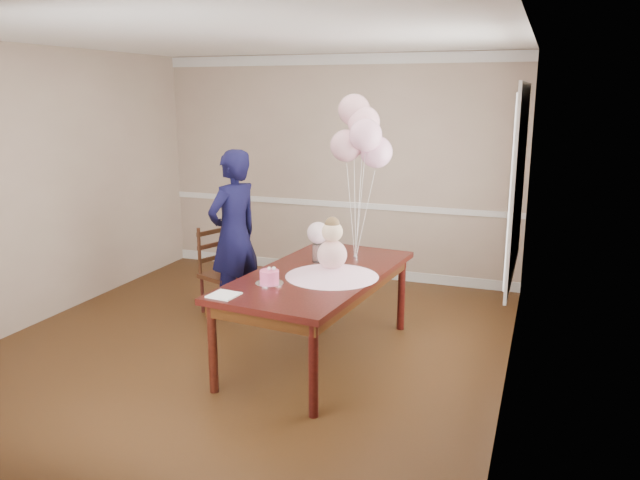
% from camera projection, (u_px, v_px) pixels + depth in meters
% --- Properties ---
extents(floor, '(4.50, 5.00, 0.00)m').
position_uv_depth(floor, '(247.00, 346.00, 5.67)').
color(floor, '#311B0C').
rests_on(floor, ground).
extents(ceiling, '(4.50, 5.00, 0.02)m').
position_uv_depth(ceiling, '(239.00, 36.00, 5.05)').
color(ceiling, white).
rests_on(ceiling, wall_back).
extents(wall_back, '(4.50, 0.02, 2.70)m').
position_uv_depth(wall_back, '(336.00, 168.00, 7.64)').
color(wall_back, tan).
rests_on(wall_back, floor).
extents(wall_front, '(4.50, 0.02, 2.70)m').
position_uv_depth(wall_front, '(12.00, 280.00, 3.07)').
color(wall_front, tan).
rests_on(wall_front, floor).
extents(wall_left, '(0.02, 5.00, 2.70)m').
position_uv_depth(wall_left, '(38.00, 187.00, 6.11)').
color(wall_left, tan).
rests_on(wall_left, floor).
extents(wall_right, '(0.02, 5.00, 2.70)m').
position_uv_depth(wall_right, '(516.00, 218.00, 4.60)').
color(wall_right, tan).
rests_on(wall_right, floor).
extents(chair_rail_trim, '(4.50, 0.02, 0.07)m').
position_uv_depth(chair_rail_trim, '(336.00, 204.00, 7.73)').
color(chair_rail_trim, silver).
rests_on(chair_rail_trim, wall_back).
extents(crown_molding, '(4.50, 0.02, 0.12)m').
position_uv_depth(crown_molding, '(337.00, 59.00, 7.34)').
color(crown_molding, silver).
rests_on(crown_molding, wall_back).
extents(baseboard_trim, '(4.50, 0.02, 0.12)m').
position_uv_depth(baseboard_trim, '(336.00, 269.00, 7.93)').
color(baseboard_trim, silver).
rests_on(baseboard_trim, floor).
extents(window_frame, '(0.02, 1.66, 1.56)m').
position_uv_depth(window_frame, '(519.00, 182.00, 5.02)').
color(window_frame, white).
rests_on(window_frame, wall_right).
extents(window_blinds, '(0.01, 1.50, 1.40)m').
position_uv_depth(window_blinds, '(516.00, 182.00, 5.03)').
color(window_blinds, silver).
rests_on(window_blinds, wall_right).
extents(dining_table_top, '(1.23, 2.14, 0.05)m').
position_uv_depth(dining_table_top, '(318.00, 275.00, 5.28)').
color(dining_table_top, black).
rests_on(dining_table_top, table_leg_fl).
extents(table_apron, '(1.12, 2.03, 0.10)m').
position_uv_depth(table_apron, '(318.00, 284.00, 5.30)').
color(table_apron, black).
rests_on(table_apron, table_leg_fl).
extents(table_leg_fl, '(0.08, 0.08, 0.72)m').
position_uv_depth(table_leg_fl, '(213.00, 348.00, 4.73)').
color(table_leg_fl, black).
rests_on(table_leg_fl, floor).
extents(table_leg_fr, '(0.08, 0.08, 0.72)m').
position_uv_depth(table_leg_fr, '(313.00, 370.00, 4.36)').
color(table_leg_fr, black).
rests_on(table_leg_fr, floor).
extents(table_leg_bl, '(0.08, 0.08, 0.72)m').
position_uv_depth(table_leg_bl, '(321.00, 282.00, 6.38)').
color(table_leg_bl, black).
rests_on(table_leg_bl, floor).
extents(table_leg_br, '(0.08, 0.08, 0.72)m').
position_uv_depth(table_leg_br, '(401.00, 294.00, 6.01)').
color(table_leg_br, black).
rests_on(table_leg_br, floor).
extents(baby_skirt, '(0.85, 0.85, 0.10)m').
position_uv_depth(baby_skirt, '(332.00, 270.00, 5.15)').
color(baby_skirt, '#FFBBDB').
rests_on(baby_skirt, dining_table_top).
extents(baby_torso, '(0.25, 0.25, 0.25)m').
position_uv_depth(baby_torso, '(332.00, 255.00, 5.12)').
color(baby_torso, pink).
rests_on(baby_torso, baby_skirt).
extents(baby_head, '(0.17, 0.17, 0.17)m').
position_uv_depth(baby_head, '(332.00, 232.00, 5.08)').
color(baby_head, '#FED7AF').
rests_on(baby_head, baby_torso).
extents(baby_hair, '(0.12, 0.12, 0.12)m').
position_uv_depth(baby_hair, '(332.00, 224.00, 5.06)').
color(baby_hair, brown).
rests_on(baby_hair, baby_head).
extents(cake_platter, '(0.25, 0.25, 0.01)m').
position_uv_depth(cake_platter, '(270.00, 283.00, 4.96)').
color(cake_platter, white).
rests_on(cake_platter, dining_table_top).
extents(birthday_cake, '(0.17, 0.17, 0.10)m').
position_uv_depth(birthday_cake, '(269.00, 277.00, 4.95)').
color(birthday_cake, '#F14C86').
rests_on(birthday_cake, cake_platter).
extents(cake_flower_a, '(0.03, 0.03, 0.03)m').
position_uv_depth(cake_flower_a, '(269.00, 269.00, 4.93)').
color(cake_flower_a, white).
rests_on(cake_flower_a, birthday_cake).
extents(cake_flower_b, '(0.03, 0.03, 0.03)m').
position_uv_depth(cake_flower_b, '(274.00, 268.00, 4.94)').
color(cake_flower_b, silver).
rests_on(cake_flower_b, birthday_cake).
extents(rose_vase_near, '(0.11, 0.11, 0.16)m').
position_uv_depth(rose_vase_near, '(318.00, 253.00, 5.59)').
color(rose_vase_near, white).
rests_on(rose_vase_near, dining_table_top).
extents(roses_near, '(0.19, 0.19, 0.19)m').
position_uv_depth(roses_near, '(318.00, 233.00, 5.55)').
color(roses_near, beige).
rests_on(roses_near, rose_vase_near).
extents(napkin, '(0.22, 0.22, 0.01)m').
position_uv_depth(napkin, '(224.00, 295.00, 4.67)').
color(napkin, white).
rests_on(napkin, dining_table_top).
extents(balloon_weight, '(0.04, 0.04, 0.02)m').
position_uv_depth(balloon_weight, '(355.00, 257.00, 5.72)').
color(balloon_weight, silver).
rests_on(balloon_weight, dining_table_top).
extents(balloon_a, '(0.29, 0.29, 0.29)m').
position_uv_depth(balloon_a, '(346.00, 146.00, 5.53)').
color(balloon_a, '#D99AA7').
rests_on(balloon_a, balloon_ribbon_a).
extents(balloon_b, '(0.29, 0.29, 0.29)m').
position_uv_depth(balloon_b, '(366.00, 135.00, 5.37)').
color(balloon_b, '#FFB4D6').
rests_on(balloon_b, balloon_ribbon_b).
extents(balloon_c, '(0.29, 0.29, 0.29)m').
position_uv_depth(balloon_c, '(364.00, 122.00, 5.52)').
color(balloon_c, '#FFB4C7').
rests_on(balloon_c, balloon_ribbon_c).
extents(balloon_d, '(0.29, 0.29, 0.29)m').
position_uv_depth(balloon_d, '(354.00, 110.00, 5.56)').
color(balloon_d, '#E09FAB').
rests_on(balloon_d, balloon_ribbon_d).
extents(balloon_e, '(0.29, 0.29, 0.29)m').
position_uv_depth(balloon_e, '(376.00, 152.00, 5.50)').
color(balloon_e, '#F5ADD0').
rests_on(balloon_e, balloon_ribbon_e).
extents(balloon_ribbon_a, '(0.09, 0.01, 0.85)m').
position_uv_depth(balloon_ribbon_a, '(351.00, 211.00, 5.64)').
color(balloon_ribbon_a, white).
rests_on(balloon_ribbon_a, balloon_weight).
extents(balloon_ribbon_b, '(0.10, 0.07, 0.96)m').
position_uv_depth(balloon_ribbon_b, '(360.00, 207.00, 5.56)').
color(balloon_ribbon_b, white).
rests_on(balloon_ribbon_b, balloon_weight).
extents(balloon_ribbon_c, '(0.03, 0.09, 1.06)m').
position_uv_depth(balloon_ribbon_c, '(359.00, 199.00, 5.64)').
color(balloon_ribbon_c, white).
rests_on(balloon_ribbon_c, balloon_weight).
extents(balloon_ribbon_d, '(0.07, 0.11, 1.16)m').
position_uv_depth(balloon_ribbon_d, '(355.00, 193.00, 5.66)').
color(balloon_ribbon_d, white).
rests_on(balloon_ribbon_d, balloon_weight).
extents(balloon_ribbon_e, '(0.15, 0.06, 0.79)m').
position_uv_depth(balloon_ribbon_e, '(365.00, 214.00, 5.63)').
color(balloon_ribbon_e, silver).
rests_on(balloon_ribbon_e, balloon_weight).
extents(dining_chair_seat, '(0.50, 0.50, 0.04)m').
position_uv_depth(dining_chair_seat, '(223.00, 275.00, 6.48)').
color(dining_chair_seat, '#34190E').
rests_on(dining_chair_seat, chair_leg_fl).
extents(chair_leg_fl, '(0.05, 0.05, 0.38)m').
position_uv_depth(chair_leg_fl, '(202.00, 295.00, 6.51)').
color(chair_leg_fl, black).
rests_on(chair_leg_fl, floor).
extents(chair_leg_fr, '(0.05, 0.05, 0.38)m').
position_uv_depth(chair_leg_fr, '(222.00, 301.00, 6.31)').
color(chair_leg_fr, '#361A0E').
rests_on(chair_leg_fr, floor).
extents(chair_leg_bl, '(0.05, 0.05, 0.38)m').
position_uv_depth(chair_leg_bl, '(226.00, 288.00, 6.74)').
color(chair_leg_bl, '#341D0E').
rests_on(chair_leg_bl, floor).
extents(chair_leg_br, '(0.05, 0.05, 0.38)m').
position_uv_depth(chair_leg_br, '(246.00, 294.00, 6.54)').
color(chair_leg_br, '#36130E').
rests_on(chair_leg_br, floor).
extents(chair_back_post_l, '(0.05, 0.05, 0.50)m').
position_uv_depth(chair_back_post_l, '(199.00, 251.00, 6.41)').
color(chair_back_post_l, '#35190E').
rests_on(chair_back_post_l, dining_chair_seat).
extents(chair_back_post_r, '(0.05, 0.05, 0.50)m').
position_uv_depth(chair_back_post_r, '(223.00, 246.00, 6.65)').
color(chair_back_post_r, '#3B1810').
rests_on(chair_back_post_r, dining_chair_seat).
extents(chair_slat_low, '(0.15, 0.34, 0.04)m').
position_uv_depth(chair_slat_low, '(212.00, 258.00, 6.55)').
color(chair_slat_low, '#361C0E').
rests_on(chair_slat_low, dining_chair_seat).
extents(chair_slat_mid, '(0.15, 0.34, 0.04)m').
position_uv_depth(chair_slat_mid, '(211.00, 245.00, 6.52)').
color(chair_slat_mid, '#381A0F').
rests_on(chair_slat_mid, dining_chair_seat).
extents(chair_slat_top, '(0.15, 0.34, 0.04)m').
position_uv_depth(chair_slat_top, '(211.00, 232.00, 6.49)').
color(chair_slat_top, '#341B0E').
rests_on(chair_slat_top, dining_chair_seat).
extents(woman, '(0.60, 0.72, 1.71)m').
position_uv_depth(woman, '(234.00, 235.00, 6.27)').
color(woman, black).
rests_on(woman, floor).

